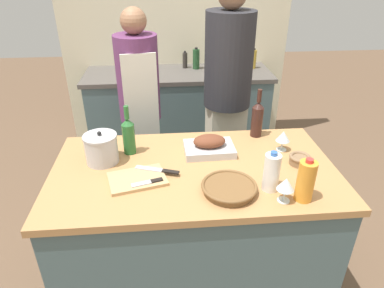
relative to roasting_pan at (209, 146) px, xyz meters
The scene contains 23 objects.
ground_plane 0.93m from the roasting_pan, 122.76° to the right, with size 12.00×12.00×0.00m, color brown.
kitchen_island 0.52m from the roasting_pan, 122.76° to the right, with size 1.58×0.87×0.87m.
back_counter 1.59m from the roasting_pan, 94.00° to the left, with size 1.83×0.60×0.90m.
back_wall 1.90m from the roasting_pan, 93.25° to the left, with size 2.33×0.10×2.55m.
roasting_pan is the anchor object (origin of this frame).
wicker_basket 0.40m from the roasting_pan, 83.24° to the right, with size 0.28×0.28×0.04m.
cutting_board 0.49m from the roasting_pan, 147.87° to the right, with size 0.33×0.27×0.02m.
stock_pot 0.62m from the roasting_pan, behind, with size 0.19×0.19×0.19m.
mixing_bowl 0.52m from the roasting_pan, 19.74° to the right, with size 0.12×0.12×0.06m.
juice_jug 0.63m from the roasting_pan, 51.12° to the right, with size 0.08×0.08×0.23m.
milk_jug 0.47m from the roasting_pan, 57.01° to the right, with size 0.08×0.08×0.22m.
wine_bottle_green 0.48m from the roasting_pan, behind, with size 0.07×0.07×0.30m.
wine_bottle_dark 0.39m from the roasting_pan, 29.85° to the left, with size 0.07×0.07×0.32m.
wine_glass_left 0.44m from the roasting_pan, ahead, with size 0.08×0.08×0.13m.
wine_glass_right 0.58m from the roasting_pan, 59.06° to the right, with size 0.08×0.08×0.13m.
knife_chef 0.36m from the roasting_pan, 146.15° to the right, with size 0.24×0.11×0.01m.
knife_paring 0.47m from the roasting_pan, 138.73° to the right, with size 0.16×0.07×0.01m.
stand_mixer 1.45m from the roasting_pan, 80.38° to the left, with size 0.18×0.14×0.34m.
condiment_bottle_tall 1.67m from the roasting_pan, 90.93° to the left, with size 0.05×0.05×0.17m.
condiment_bottle_short 1.73m from the roasting_pan, 67.47° to the left, with size 0.05×0.05×0.20m.
condiment_bottle_extra 1.63m from the roasting_pan, 87.10° to the left, with size 0.07×0.07×0.21m.
person_cook_aproned 0.88m from the roasting_pan, 120.54° to the left, with size 0.32×0.34×1.60m.
person_cook_guest 0.82m from the roasting_pan, 72.41° to the left, with size 0.37×0.37×1.78m.
Camera 1 is at (-0.15, -1.59, 1.90)m, focal length 32.00 mm.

